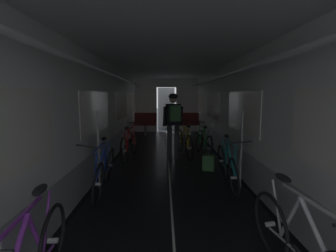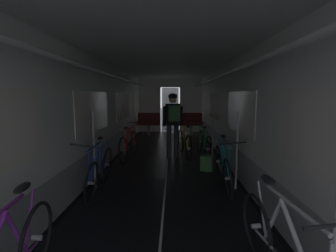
# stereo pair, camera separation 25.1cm
# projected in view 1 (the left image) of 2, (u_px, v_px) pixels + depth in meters

# --- Properties ---
(train_car_shell) EXTENTS (3.14, 12.34, 2.57)m
(train_car_shell) POSITION_uv_depth(u_px,v_px,m) (169.00, 94.00, 5.64)
(train_car_shell) COLOR black
(train_car_shell) RESTS_ON ground
(bench_seat_far_left) EXTENTS (0.98, 0.51, 0.95)m
(bench_seat_far_left) POSITION_uv_depth(u_px,v_px,m) (145.00, 122.00, 10.21)
(bench_seat_far_left) COLOR gray
(bench_seat_far_left) RESTS_ON ground
(bench_seat_far_right) EXTENTS (0.98, 0.51, 0.95)m
(bench_seat_far_right) POSITION_uv_depth(u_px,v_px,m) (188.00, 122.00, 10.24)
(bench_seat_far_right) COLOR gray
(bench_seat_far_right) RESTS_ON ground
(bicycle_silver) EXTENTS (0.44, 1.69, 0.95)m
(bicycle_silver) POSITION_uv_depth(u_px,v_px,m) (301.00, 250.00, 2.02)
(bicycle_silver) COLOR black
(bicycle_silver) RESTS_ON ground
(bicycle_green) EXTENTS (0.45, 1.69, 0.95)m
(bicycle_green) POSITION_uv_depth(u_px,v_px,m) (203.00, 143.00, 6.61)
(bicycle_green) COLOR black
(bicycle_green) RESTS_ON ground
(bicycle_red) EXTENTS (0.45, 1.69, 0.95)m
(bicycle_red) POSITION_uv_depth(u_px,v_px,m) (129.00, 145.00, 6.36)
(bicycle_red) COLOR black
(bicycle_red) RESTS_ON ground
(bicycle_blue) EXTENTS (0.44, 1.69, 0.96)m
(bicycle_blue) POSITION_uv_depth(u_px,v_px,m) (104.00, 171.00, 4.17)
(bicycle_blue) COLOR black
(bicycle_blue) RESTS_ON ground
(bicycle_teal) EXTENTS (0.44, 1.69, 0.95)m
(bicycle_teal) POSITION_uv_depth(u_px,v_px,m) (227.00, 166.00, 4.46)
(bicycle_teal) COLOR black
(bicycle_teal) RESTS_ON ground
(person_cyclist_aisle) EXTENTS (0.56, 0.45, 1.73)m
(person_cyclist_aisle) POSITION_uv_depth(u_px,v_px,m) (173.00, 119.00, 6.31)
(person_cyclist_aisle) COLOR #2D2D33
(person_cyclist_aisle) RESTS_ON ground
(bicycle_yellow_in_aisle) EXTENTS (0.46, 1.67, 0.94)m
(bicycle_yellow_in_aisle) POSITION_uv_depth(u_px,v_px,m) (184.00, 142.00, 6.67)
(bicycle_yellow_in_aisle) COLOR black
(bicycle_yellow_in_aisle) RESTS_ON ground
(backpack_on_floor) EXTENTS (0.31, 0.27, 0.34)m
(backpack_on_floor) POSITION_uv_depth(u_px,v_px,m) (209.00, 163.00, 5.43)
(backpack_on_floor) COLOR #3D703D
(backpack_on_floor) RESTS_ON ground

